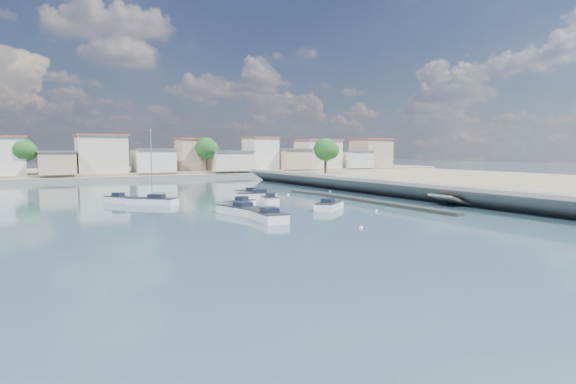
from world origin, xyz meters
The scene contains 18 objects.
ground centered at (0.00, 40.00, 0.00)m, with size 400.00×400.00×0.00m, color #294153.
seawall_walkway centered at (18.50, 13.00, 0.90)m, with size 5.00×90.00×1.80m, color slate.
seawall_embankment centered at (40.10, 12.99, 0.85)m, with size 49.65×90.00×2.90m.
breakwater centered at (6.90, 12.69, 0.17)m, with size 2.00×31.02×0.35m.
far_shore_land centered at (0.00, 92.00, 0.70)m, with size 160.00×40.00×1.40m, color gray.
far_shore_quay centered at (0.00, 71.00, 0.40)m, with size 160.00×2.50×0.80m, color slate.
far_town centered at (10.71, 76.92, 4.93)m, with size 113.01×12.80×8.35m.
shore_trees centered at (8.34, 68.11, 6.22)m, with size 74.56×38.32×7.92m.
motorboat_a centered at (-10.51, 3.65, 0.38)m, with size 2.47×5.94×1.48m.
motorboat_b centered at (-4.13, 16.06, 0.38)m, with size 2.18×4.18×1.48m.
motorboat_c centered at (-3.56, 21.64, 0.38)m, with size 5.93×3.06×1.48m.
motorboat_d centered at (-9.30, 13.10, 0.38)m, with size 4.35×3.71×1.48m.
motorboat_e centered at (-11.06, 9.00, 0.38)m, with size 3.34×6.17×1.48m.
motorboat_f centered at (-2.92, 24.89, 0.38)m, with size 3.42×4.94×1.48m.
motorboat_g centered at (-19.58, 24.38, 0.38)m, with size 3.69×4.25×1.48m.
motorboat_h centered at (-1.00, 7.59, 0.38)m, with size 4.94×4.58×1.48m.
sailboat centered at (-17.01, 21.19, 0.41)m, with size 5.55×5.44×9.00m.
mooring_buoys centered at (2.20, 14.80, 0.05)m, with size 17.13×30.58×0.33m.
Camera 1 is at (-29.47, -35.34, 6.38)m, focal length 30.00 mm.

